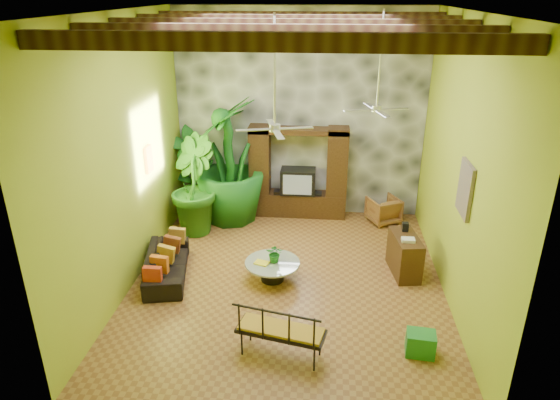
# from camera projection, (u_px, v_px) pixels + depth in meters

# --- Properties ---
(ground) EXTENTS (7.00, 7.00, 0.00)m
(ground) POSITION_uv_depth(u_px,v_px,m) (288.00, 280.00, 9.88)
(ground) COLOR brown
(ground) RESTS_ON ground
(ceiling) EXTENTS (6.00, 7.00, 0.02)m
(ceiling) POSITION_uv_depth(u_px,v_px,m) (290.00, 11.00, 7.92)
(ceiling) COLOR silver
(ceiling) RESTS_ON back_wall
(back_wall) EXTENTS (6.00, 0.02, 5.00)m
(back_wall) POSITION_uv_depth(u_px,v_px,m) (300.00, 115.00, 12.11)
(back_wall) COLOR #A0B429
(back_wall) RESTS_ON ground
(left_wall) EXTENTS (0.02, 7.00, 5.00)m
(left_wall) POSITION_uv_depth(u_px,v_px,m) (126.00, 156.00, 9.16)
(left_wall) COLOR #A0B429
(left_wall) RESTS_ON ground
(right_wall) EXTENTS (0.02, 7.00, 5.00)m
(right_wall) POSITION_uv_depth(u_px,v_px,m) (461.00, 166.00, 8.64)
(right_wall) COLOR #A0B429
(right_wall) RESTS_ON ground
(stone_accent_wall) EXTENTS (5.98, 0.10, 4.98)m
(stone_accent_wall) POSITION_uv_depth(u_px,v_px,m) (300.00, 115.00, 12.05)
(stone_accent_wall) COLOR #373B3F
(stone_accent_wall) RESTS_ON ground
(ceiling_beams) EXTENTS (5.95, 5.36, 0.22)m
(ceiling_beams) POSITION_uv_depth(u_px,v_px,m) (289.00, 26.00, 8.01)
(ceiling_beams) COLOR #352310
(ceiling_beams) RESTS_ON ceiling
(entertainment_center) EXTENTS (2.40, 0.55, 2.30)m
(entertainment_center) POSITION_uv_depth(u_px,v_px,m) (298.00, 179.00, 12.37)
(entertainment_center) COLOR black
(entertainment_center) RESTS_ON ground
(ceiling_fan_front) EXTENTS (1.28, 1.28, 1.86)m
(ceiling_fan_front) POSITION_uv_depth(u_px,v_px,m) (275.00, 116.00, 8.20)
(ceiling_fan_front) COLOR silver
(ceiling_fan_front) RESTS_ON ceiling
(ceiling_fan_back) EXTENTS (1.28, 1.28, 1.86)m
(ceiling_fan_back) POSITION_uv_depth(u_px,v_px,m) (377.00, 98.00, 9.51)
(ceiling_fan_back) COLOR silver
(ceiling_fan_back) RESTS_ON ceiling
(wall_art_mask) EXTENTS (0.06, 0.32, 0.55)m
(wall_art_mask) POSITION_uv_depth(u_px,v_px,m) (149.00, 159.00, 10.23)
(wall_art_mask) COLOR yellow
(wall_art_mask) RESTS_ON left_wall
(wall_art_painting) EXTENTS (0.06, 0.70, 0.90)m
(wall_art_painting) POSITION_uv_depth(u_px,v_px,m) (465.00, 189.00, 8.17)
(wall_art_painting) COLOR #27518F
(wall_art_painting) RESTS_ON right_wall
(sofa) EXTENTS (1.11, 2.01, 0.56)m
(sofa) POSITION_uv_depth(u_px,v_px,m) (167.00, 264.00, 9.93)
(sofa) COLOR black
(sofa) RESTS_ON ground
(wicker_armchair) EXTENTS (0.93, 0.93, 0.64)m
(wicker_armchair) POSITION_uv_depth(u_px,v_px,m) (383.00, 210.00, 12.23)
(wicker_armchair) COLOR brown
(wicker_armchair) RESTS_ON ground
(tall_plant_a) EXTENTS (1.42, 1.31, 2.24)m
(tall_plant_a) POSITION_uv_depth(u_px,v_px,m) (192.00, 171.00, 12.47)
(tall_plant_a) COLOR #17571B
(tall_plant_a) RESTS_ON ground
(tall_plant_b) EXTENTS (1.48, 1.59, 2.29)m
(tall_plant_b) POSITION_uv_depth(u_px,v_px,m) (192.00, 185.00, 11.49)
(tall_plant_b) COLOR #266A1C
(tall_plant_b) RESTS_ON ground
(tall_plant_c) EXTENTS (1.77, 1.77, 3.04)m
(tall_plant_c) POSITION_uv_depth(u_px,v_px,m) (229.00, 161.00, 11.93)
(tall_plant_c) COLOR #185E1A
(tall_plant_c) RESTS_ON ground
(coffee_table) EXTENTS (1.08, 1.08, 0.40)m
(coffee_table) POSITION_uv_depth(u_px,v_px,m) (272.00, 268.00, 9.81)
(coffee_table) COLOR black
(coffee_table) RESTS_ON ground
(centerpiece_plant) EXTENTS (0.34, 0.30, 0.37)m
(centerpiece_plant) POSITION_uv_depth(u_px,v_px,m) (275.00, 253.00, 9.70)
(centerpiece_plant) COLOR #1B691E
(centerpiece_plant) RESTS_ON coffee_table
(yellow_tray) EXTENTS (0.32, 0.27, 0.03)m
(yellow_tray) POSITION_uv_depth(u_px,v_px,m) (262.00, 263.00, 9.69)
(yellow_tray) COLOR yellow
(yellow_tray) RESTS_ON coffee_table
(iron_bench) EXTENTS (1.44, 0.79, 0.57)m
(iron_bench) POSITION_uv_depth(u_px,v_px,m) (280.00, 329.00, 7.60)
(iron_bench) COLOR black
(iron_bench) RESTS_ON ground
(side_console) EXTENTS (0.61, 1.08, 0.82)m
(side_console) POSITION_uv_depth(u_px,v_px,m) (405.00, 255.00, 10.00)
(side_console) COLOR #3A2612
(side_console) RESTS_ON ground
(green_bin) EXTENTS (0.48, 0.38, 0.39)m
(green_bin) POSITION_uv_depth(u_px,v_px,m) (420.00, 343.00, 7.83)
(green_bin) COLOR #217D33
(green_bin) RESTS_ON ground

